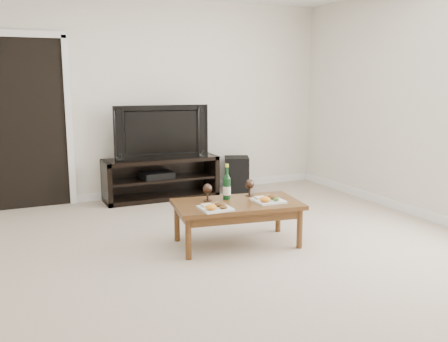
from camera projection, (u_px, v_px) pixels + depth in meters
floor at (243, 262)px, 4.39m from camera, size 5.50×5.50×0.00m
back_wall at (150, 99)px, 6.62m from camera, size 5.00×0.04×2.60m
doorway at (27, 125)px, 6.01m from camera, size 0.90×0.02×2.05m
media_console at (161, 178)px, 6.58m from camera, size 1.50×0.45×0.55m
television at (160, 131)px, 6.47m from camera, size 1.21×0.34×0.69m
av_receiver at (157, 175)px, 6.54m from camera, size 0.42×0.33×0.08m
subwoofer at (237, 174)px, 6.99m from camera, size 0.43×0.43×0.49m
coffee_table at (237, 223)px, 4.80m from camera, size 1.27×0.81×0.42m
plate_left at (215, 206)px, 4.50m from camera, size 0.27×0.27×0.07m
plate_right at (268, 198)px, 4.78m from camera, size 0.27×0.27×0.07m
wine_bottle at (227, 182)px, 4.84m from camera, size 0.07×0.07×0.35m
goblet_left at (208, 192)px, 4.79m from camera, size 0.09×0.09×0.17m
goblet_right at (250, 187)px, 5.00m from camera, size 0.09×0.09×0.17m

